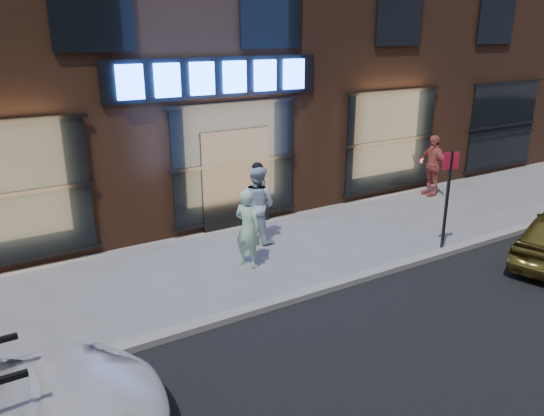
{
  "coord_description": "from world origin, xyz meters",
  "views": [
    {
      "loc": [
        -5.68,
        -7.03,
        4.6
      ],
      "look_at": [
        -0.4,
        1.6,
        1.2
      ],
      "focal_mm": 35.0,
      "sensor_mm": 36.0,
      "label": 1
    }
  ],
  "objects_px": {
    "man_bowtie": "(248,228)",
    "man_cap": "(258,204)",
    "sign_post": "(448,193)",
    "passerby": "(432,165)"
  },
  "relations": [
    {
      "from": "passerby",
      "to": "man_cap",
      "type": "bearing_deg",
      "value": -79.89
    },
    {
      "from": "man_bowtie",
      "to": "sign_post",
      "type": "xyz_separation_m",
      "value": [
        3.93,
        -1.6,
        0.54
      ]
    },
    {
      "from": "passerby",
      "to": "sign_post",
      "type": "height_order",
      "value": "sign_post"
    },
    {
      "from": "man_bowtie",
      "to": "passerby",
      "type": "distance_m",
      "value": 7.13
    },
    {
      "from": "man_cap",
      "to": "man_bowtie",
      "type": "bearing_deg",
      "value": 117.87
    },
    {
      "from": "man_bowtie",
      "to": "man_cap",
      "type": "bearing_deg",
      "value": -62.92
    },
    {
      "from": "man_bowtie",
      "to": "sign_post",
      "type": "relative_size",
      "value": 0.72
    },
    {
      "from": "man_cap",
      "to": "sign_post",
      "type": "bearing_deg",
      "value": -154.59
    },
    {
      "from": "man_bowtie",
      "to": "man_cap",
      "type": "distance_m",
      "value": 1.36
    },
    {
      "from": "man_bowtie",
      "to": "passerby",
      "type": "xyz_separation_m",
      "value": [
        6.96,
        1.54,
        0.07
      ]
    }
  ]
}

